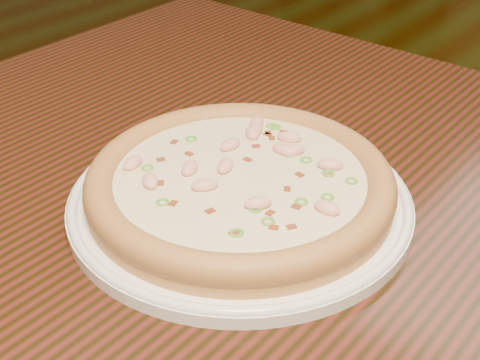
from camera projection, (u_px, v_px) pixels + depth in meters
The scene contains 3 objects.
hero_table at pixel (368, 312), 0.65m from camera, with size 1.20×0.80×0.75m.
plate at pixel (240, 199), 0.62m from camera, with size 0.32×0.32×0.02m.
pizza at pixel (240, 182), 0.61m from camera, with size 0.28×0.28×0.03m.
Camera 1 is at (0.31, -0.86, 1.11)m, focal length 50.00 mm.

